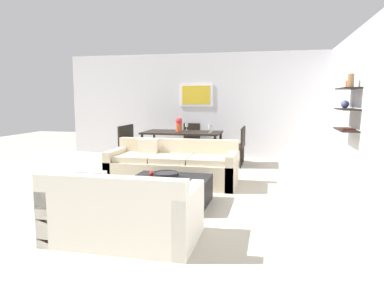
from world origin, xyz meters
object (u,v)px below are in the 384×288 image
Objects in this scene: sofa_beige at (173,168)px; dining_table at (182,134)px; loveseat_white at (123,214)px; dining_chair_head at (191,138)px; centerpiece_vase at (179,124)px; wine_glass_right_near at (210,127)px; dining_chair_left_near at (127,142)px; apple_on_coffee_table at (152,174)px; dining_chair_right_far at (239,142)px; wine_glass_head at (187,125)px; dining_chair_left_far at (134,139)px; wine_glass_right_far at (212,127)px; decorative_bowl at (166,175)px; dining_chair_right_near at (237,145)px; coffee_table at (169,192)px.

dining_table is (-0.34, 2.07, 0.39)m from sofa_beige.
dining_chair_head reaches higher than loveseat_white.
sofa_beige is at bearing -78.47° from centerpiece_vase.
wine_glass_right_near is at bearing -56.47° from dining_chair_head.
dining_chair_left_near is 1.32m from centerpiece_vase.
dining_chair_right_far reaches higher than apple_on_coffee_table.
wine_glass_head is (0.00, 0.43, 0.19)m from dining_table.
wine_glass_right_far reaches higher than dining_chair_left_far.
apple_on_coffee_table is at bearing -105.99° from dining_chair_right_far.
dining_chair_head is 5.23× the size of wine_glass_right_far.
loveseat_white is at bearing -67.61° from dining_chair_left_near.
dining_chair_head is at bearing 97.91° from decorative_bowl.
apple_on_coffee_table is 3.15m from dining_chair_right_near.
wine_glass_right_far is 0.51× the size of centerpiece_vase.
wine_glass_right_near reaches higher than decorative_bowl.
apple_on_coffee_table is 3.58m from dining_chair_right_far.
dining_chair_right_far is at bearing 78.08° from decorative_bowl.
apple_on_coffee_table is at bearing -64.29° from dining_chair_left_far.
loveseat_white is at bearing -82.60° from centerpiece_vase.
dining_table is at bearing -170.44° from dining_chair_right_far.
wine_glass_right_near is at bearing 2.87° from dining_chair_left_near.
wine_glass_right_near is (0.34, 1.95, 0.59)m from sofa_beige.
dining_chair_right_near is at bearing -90.00° from dining_chair_right_far.
dining_chair_left_near is (-1.32, -1.12, 0.00)m from dining_chair_head.
loveseat_white is 1.40× the size of coffee_table.
dining_chair_head is 1.00× the size of dining_chair_left_near.
sofa_beige is 2.59m from wine_glass_head.
dining_chair_left_near is at bearing 122.15° from coffee_table.
wine_glass_right_far is at bearing -48.95° from dining_chair_head.
sofa_beige reaches higher than decorative_bowl.
dining_chair_left_far is 2.68m from dining_chair_right_near.
dining_chair_right_far is (0.80, 4.91, 0.21)m from loveseat_white.
dining_chair_right_near is (0.00, -0.44, 0.00)m from dining_chair_right_far.
dining_chair_left_near reaches higher than dining_table.
wine_glass_right_near is 0.24m from wine_glass_right_far.
sofa_beige is 6.88× the size of centerpiece_vase.
wine_glass_right_near is (0.68, -0.12, 0.20)m from dining_table.
centerpiece_vase is (-0.77, 0.16, 0.03)m from wine_glass_right_near.
decorative_bowl is 3.14m from dining_chair_right_near.
dining_chair_left_near is (-1.95, 3.11, 0.31)m from coffee_table.
centerpiece_vase is (-0.09, -0.86, 0.41)m from dining_chair_head.
dining_chair_head and dining_chair_right_near have the same top height.
loveseat_white is 4.54m from dining_chair_right_near.
dining_chair_right_near is (1.32, -1.12, 0.00)m from dining_chair_head.
centerpiece_vase is at bearing 101.48° from decorative_bowl.
wine_glass_right_near is 1.10× the size of wine_glass_right_far.
dining_chair_head is 1.73m from dining_chair_left_near.
sofa_beige is 1.44× the size of loveseat_white.
sofa_beige reaches higher than coffee_table.
dining_chair_left_near is 5.23× the size of wine_glass_right_far.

